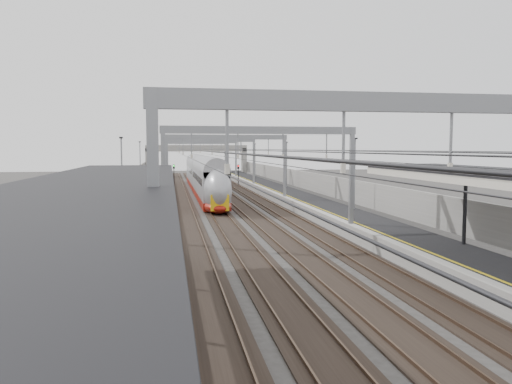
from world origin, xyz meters
name	(u,v)px	position (x,y,z in m)	size (l,w,h in m)	color
platform_left	(151,200)	(-8.00, 45.00, 0.50)	(4.00, 120.00, 1.00)	black
platform_right	(293,198)	(8.00, 45.00, 0.50)	(4.00, 120.00, 1.00)	black
tracks	(224,203)	(0.00, 45.00, 0.05)	(11.40, 140.00, 0.20)	black
overhead_line	(218,149)	(0.00, 51.62, 6.14)	(13.00, 140.00, 6.60)	gray
canopy_left	(86,190)	(-8.02, 2.99, 5.09)	(4.40, 30.00, 4.24)	black
overbridge	(197,152)	(0.00, 100.00, 5.31)	(22.00, 2.20, 6.90)	gray
wall_left	(120,191)	(-11.20, 45.00, 1.60)	(0.30, 120.00, 3.20)	gray
wall_right	(320,188)	(11.20, 45.00, 1.60)	(0.30, 120.00, 3.20)	gray
train	(203,179)	(-1.50, 56.66, 2.06)	(2.65, 48.38, 4.20)	#9B190E
signal_green	(174,171)	(-5.20, 74.83, 2.42)	(0.32, 0.32, 3.48)	black
signal_red_near	(228,172)	(3.20, 68.16, 2.42)	(0.32, 0.32, 3.48)	black
signal_red_far	(238,171)	(5.40, 72.21, 2.42)	(0.32, 0.32, 3.48)	black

